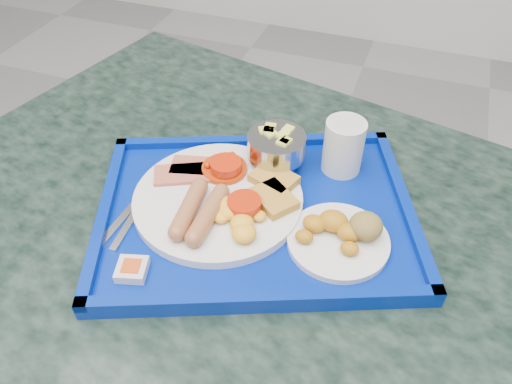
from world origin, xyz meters
TOP-DOWN VIEW (x-y plane):
  - table at (0.14, 0.63)m, footprint 1.45×1.13m
  - tray at (0.09, 0.65)m, footprint 0.60×0.53m
  - main_plate at (0.04, 0.64)m, footprint 0.28×0.28m
  - bread_plate at (0.24, 0.63)m, footprint 0.15×0.15m
  - fruit_bowl at (0.09, 0.76)m, footprint 0.10×0.10m
  - juice_cup at (0.20, 0.80)m, footprint 0.07×0.07m
  - spoon at (-0.08, 0.63)m, footprint 0.04×0.19m
  - knife at (-0.10, 0.57)m, footprint 0.02×0.18m
  - jam_packet at (-0.03, 0.47)m, footprint 0.05×0.05m

SIDE VIEW (x-z plane):
  - table at x=0.14m, z-range 0.19..1.00m
  - tray at x=0.09m, z-range 0.80..0.83m
  - knife at x=-0.10m, z-range 0.82..0.82m
  - spoon at x=-0.08m, z-range 0.82..0.83m
  - jam_packet at x=-0.03m, z-range 0.82..0.83m
  - main_plate at x=0.04m, z-range 0.81..0.85m
  - bread_plate at x=0.24m, z-range 0.81..0.86m
  - fruit_bowl at x=0.09m, z-range 0.83..0.90m
  - juice_cup at x=0.20m, z-range 0.82..0.92m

